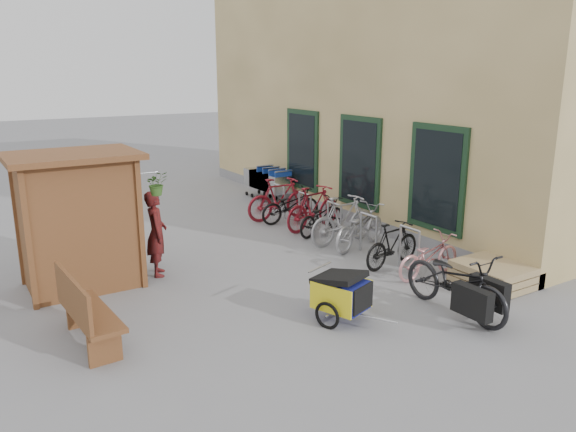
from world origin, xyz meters
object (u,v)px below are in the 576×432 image
bike_4 (322,216)px  bike_5 (313,208)px  bench (85,310)px  pallet_stack (492,275)px  bike_1 (393,244)px  person_kiosk (156,233)px  child_trailer (341,292)px  kiosk (72,202)px  bike_6 (290,205)px  shopping_carts (267,180)px  bike_7 (280,199)px  bike_3 (343,220)px  bike_0 (429,256)px  bike_2 (360,227)px  cargo_bike (457,283)px

bike_4 → bike_5: bike_5 is taller
bike_5 → bench: bearing=105.5°
bench → bike_4: size_ratio=1.04×
pallet_stack → bike_1: (-0.82, 1.73, 0.24)m
person_kiosk → pallet_stack: bearing=-110.3°
bike_4 → child_trailer: bearing=131.3°
kiosk → bike_6: 5.90m
shopping_carts → bike_4: 3.82m
shopping_carts → pallet_stack: bearing=-90.0°
kiosk → pallet_stack: kiosk is taller
shopping_carts → bike_7: (-0.85, -2.13, -0.05)m
kiosk → bike_1: 5.96m
person_kiosk → bike_6: person_kiosk is taller
pallet_stack → bike_6: size_ratio=0.72×
kiosk → bike_3: (5.57, -0.40, -1.01)m
bike_0 → bench: bearing=81.5°
bike_1 → pallet_stack: bearing=-162.6°
kiosk → pallet_stack: (6.28, -3.87, -1.34)m
bike_1 → bike_3: bearing=-11.7°
pallet_stack → bike_2: size_ratio=0.67×
bike_5 → bike_1: bearing=164.0°
bike_7 → bike_0: bearing=-175.2°
bike_3 → pallet_stack: bearing=-172.5°
bike_6 → bike_0: bearing=-178.3°
pallet_stack → bike_7: bearing=98.1°
pallet_stack → bike_2: (-0.60, 3.02, 0.26)m
pallet_stack → bike_3: bearing=101.5°
shopping_carts → bike_3: bike_3 is taller
bike_7 → bike_6: bearing=-161.5°
bike_3 → cargo_bike: bearing=164.9°
bike_5 → bike_3: bearing=164.0°
bike_2 → bike_5: bearing=-17.1°
bike_4 → bike_6: (-0.07, 1.27, 0.02)m
bike_3 → bench: bearing=103.9°
bike_4 → bike_2: bearing=166.4°
person_kiosk → bike_7: size_ratio=0.89×
bench → shopping_carts: (6.68, 6.54, 0.07)m
bike_1 → bike_6: 3.87m
pallet_stack → shopping_carts: size_ratio=0.62×
bench → bike_0: bench is taller
shopping_carts → person_kiosk: 6.53m
child_trailer → bike_6: size_ratio=0.84×
bike_1 → bike_7: 4.23m
bike_1 → bike_2: size_ratio=0.84×
bike_1 → bike_4: (0.15, 2.59, -0.03)m
pallet_stack → bike_6: 5.65m
cargo_bike → bike_1: (0.66, 2.20, -0.08)m
bike_6 → bike_2: bearing=-176.4°
cargo_bike → bike_1: cargo_bike is taller
bike_0 → bike_1: size_ratio=1.03×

